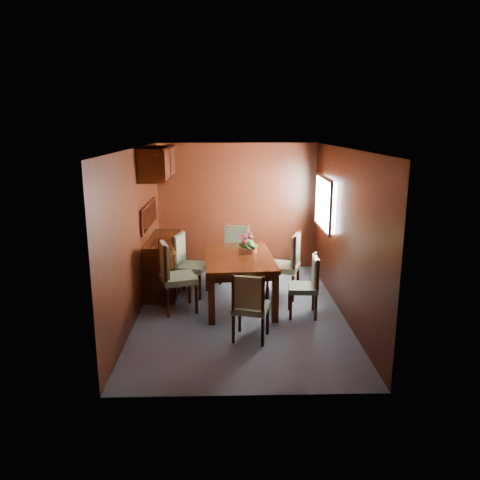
{
  "coord_description": "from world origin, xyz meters",
  "views": [
    {
      "loc": [
        -0.19,
        -6.55,
        2.71
      ],
      "look_at": [
        0.0,
        0.21,
        1.05
      ],
      "focal_mm": 35.0,
      "sensor_mm": 36.0,
      "label": 1
    }
  ],
  "objects_px": {
    "sideboard": "(164,264)",
    "flower_centerpiece": "(248,243)",
    "chair_left_near": "(173,273)",
    "chair_head": "(250,304)",
    "chair_right_near": "(308,283)",
    "dining_table": "(239,263)"
  },
  "relations": [
    {
      "from": "chair_head",
      "to": "flower_centerpiece",
      "type": "distance_m",
      "value": 1.56
    },
    {
      "from": "sideboard",
      "to": "flower_centerpiece",
      "type": "distance_m",
      "value": 1.53
    },
    {
      "from": "chair_right_near",
      "to": "chair_head",
      "type": "distance_m",
      "value": 1.2
    },
    {
      "from": "chair_right_near",
      "to": "chair_head",
      "type": "bearing_deg",
      "value": 137.57
    },
    {
      "from": "chair_left_near",
      "to": "chair_head",
      "type": "height_order",
      "value": "chair_left_near"
    },
    {
      "from": "sideboard",
      "to": "dining_table",
      "type": "height_order",
      "value": "sideboard"
    },
    {
      "from": "chair_left_near",
      "to": "chair_head",
      "type": "bearing_deg",
      "value": 28.54
    },
    {
      "from": "sideboard",
      "to": "flower_centerpiece",
      "type": "relative_size",
      "value": 4.5
    },
    {
      "from": "sideboard",
      "to": "chair_left_near",
      "type": "xyz_separation_m",
      "value": [
        0.25,
        -0.94,
        0.15
      ]
    },
    {
      "from": "sideboard",
      "to": "dining_table",
      "type": "xyz_separation_m",
      "value": [
        1.23,
        -0.67,
        0.21
      ]
    },
    {
      "from": "chair_left_near",
      "to": "flower_centerpiece",
      "type": "xyz_separation_m",
      "value": [
        1.12,
        0.46,
        0.32
      ]
    },
    {
      "from": "dining_table",
      "to": "chair_left_near",
      "type": "xyz_separation_m",
      "value": [
        -0.98,
        -0.27,
        -0.06
      ]
    },
    {
      "from": "chair_left_near",
      "to": "sideboard",
      "type": "bearing_deg",
      "value": 177.44
    },
    {
      "from": "sideboard",
      "to": "flower_centerpiece",
      "type": "height_order",
      "value": "flower_centerpiece"
    },
    {
      "from": "chair_left_near",
      "to": "flower_centerpiece",
      "type": "bearing_deg",
      "value": 94.74
    },
    {
      "from": "flower_centerpiece",
      "to": "chair_right_near",
      "type": "bearing_deg",
      "value": -39.5
    },
    {
      "from": "dining_table",
      "to": "chair_head",
      "type": "distance_m",
      "value": 1.33
    },
    {
      "from": "sideboard",
      "to": "dining_table",
      "type": "bearing_deg",
      "value": -28.5
    },
    {
      "from": "sideboard",
      "to": "chair_right_near",
      "type": "distance_m",
      "value": 2.51
    },
    {
      "from": "dining_table",
      "to": "chair_right_near",
      "type": "relative_size",
      "value": 1.88
    },
    {
      "from": "sideboard",
      "to": "chair_left_near",
      "type": "relative_size",
      "value": 1.3
    },
    {
      "from": "chair_right_near",
      "to": "chair_head",
      "type": "height_order",
      "value": "chair_head"
    }
  ]
}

